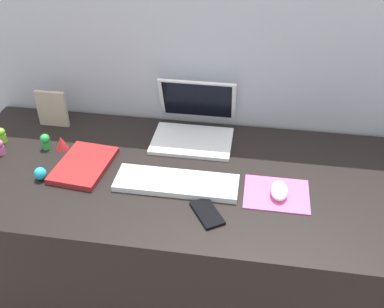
% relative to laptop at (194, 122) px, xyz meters
% --- Properties ---
extents(ground_plane, '(6.00, 6.00, 0.00)m').
position_rel_laptop_xyz_m(ground_plane, '(0.05, -0.26, -0.79)').
color(ground_plane, slate).
extents(back_wall, '(2.98, 0.05, 1.41)m').
position_rel_laptop_xyz_m(back_wall, '(0.05, 0.13, -0.09)').
color(back_wall, '#B2B7C1').
rests_on(back_wall, ground_plane).
extents(desk, '(1.78, 0.70, 0.74)m').
position_rel_laptop_xyz_m(desk, '(0.05, -0.26, -0.42)').
color(desk, black).
rests_on(desk, ground_plane).
extents(laptop, '(0.30, 0.28, 0.20)m').
position_rel_laptop_xyz_m(laptop, '(0.00, 0.00, 0.00)').
color(laptop, white).
rests_on(laptop, desk).
extents(keyboard, '(0.41, 0.13, 0.02)m').
position_rel_laptop_xyz_m(keyboard, '(-0.01, -0.32, -0.04)').
color(keyboard, white).
rests_on(keyboard, desk).
extents(mousepad, '(0.21, 0.17, 0.00)m').
position_rel_laptop_xyz_m(mousepad, '(0.32, -0.32, -0.05)').
color(mousepad, pink).
rests_on(mousepad, desk).
extents(mouse, '(0.06, 0.10, 0.03)m').
position_rel_laptop_xyz_m(mouse, '(0.33, -0.32, -0.03)').
color(mouse, white).
rests_on(mouse, mousepad).
extents(cell_phone, '(0.12, 0.14, 0.01)m').
position_rel_laptop_xyz_m(cell_phone, '(0.11, -0.45, -0.05)').
color(cell_phone, black).
rests_on(cell_phone, desk).
extents(notebook_pad, '(0.19, 0.26, 0.02)m').
position_rel_laptop_xyz_m(notebook_pad, '(-0.35, -0.27, -0.04)').
color(notebook_pad, maroon).
rests_on(notebook_pad, desk).
extents(picture_frame, '(0.12, 0.02, 0.15)m').
position_rel_laptop_xyz_m(picture_frame, '(-0.57, -0.02, 0.02)').
color(picture_frame, '#B2A58C').
rests_on(picture_frame, desk).
extents(toy_figurine_green, '(0.03, 0.03, 0.06)m').
position_rel_laptop_xyz_m(toy_figurine_green, '(-0.53, -0.18, -0.02)').
color(toy_figurine_green, green).
rests_on(toy_figurine_green, desk).
extents(toy_figurine_pink, '(0.03, 0.03, 0.06)m').
position_rel_laptop_xyz_m(toy_figurine_pink, '(-0.68, -0.24, -0.02)').
color(toy_figurine_pink, pink).
rests_on(toy_figurine_pink, desk).
extents(toy_figurine_lime, '(0.03, 0.03, 0.06)m').
position_rel_laptop_xyz_m(toy_figurine_lime, '(-0.71, -0.17, -0.02)').
color(toy_figurine_lime, '#8CDB33').
rests_on(toy_figurine_lime, desk).
extents(toy_figurine_cyan, '(0.04, 0.04, 0.05)m').
position_rel_laptop_xyz_m(toy_figurine_cyan, '(-0.47, -0.36, -0.03)').
color(toy_figurine_cyan, '#28B7CC').
rests_on(toy_figurine_cyan, desk).
extents(toy_figurine_red, '(0.05, 0.05, 0.05)m').
position_rel_laptop_xyz_m(toy_figurine_red, '(-0.47, -0.18, -0.03)').
color(toy_figurine_red, red).
rests_on(toy_figurine_red, desk).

